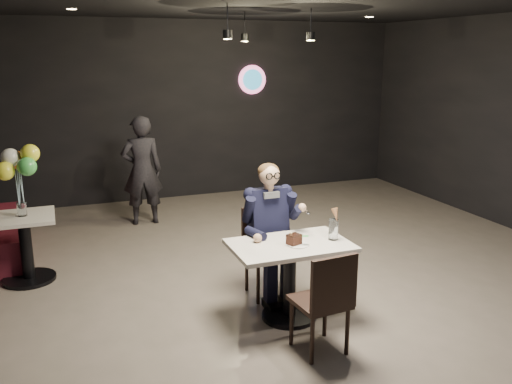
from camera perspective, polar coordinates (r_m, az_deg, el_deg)
name	(u,v)px	position (r m, az deg, el deg)	size (l,w,h in m)	color
floor	(329,294)	(5.83, 7.70, -10.61)	(9.00, 9.00, 0.00)	slate
wall_sign	(252,80)	(9.71, -0.41, 11.74)	(0.50, 0.06, 0.50)	pink
pendant_lights	(261,18)	(7.12, 0.50, 17.85)	(1.40, 1.20, 0.36)	black
main_table	(290,281)	(5.17, 3.55, -9.34)	(1.10, 0.70, 0.75)	silver
chair_far	(268,253)	(5.60, 1.24, -6.43)	(0.42, 0.46, 0.92)	black
chair_near	(320,300)	(4.63, 6.72, -11.18)	(0.42, 0.46, 0.92)	black
seated_man	(268,229)	(5.52, 1.26, -3.91)	(0.60, 0.80, 1.44)	black
dessert_plate	(298,245)	(4.98, 4.46, -5.58)	(0.19, 0.19, 0.01)	white
cake_slice	(294,240)	(4.97, 4.02, -5.02)	(0.12, 0.10, 0.08)	black
mint_leaf	(305,236)	(4.95, 5.23, -4.65)	(0.07, 0.04, 0.01)	green
sundae_glass	(333,229)	(5.14, 8.14, -3.93)	(0.09, 0.09, 0.20)	silver
wafer_cone	(336,215)	(5.09, 8.39, -2.41)	(0.06, 0.06, 0.13)	#C17E4F
booth_bench	(2,218)	(7.43, -25.18, -2.52)	(0.46, 1.86, 0.93)	#4D101E
side_table	(26,246)	(6.47, -23.05, -5.23)	(0.65, 0.65, 0.81)	silver
balloon_vase	(22,209)	(6.35, -23.42, -1.67)	(0.10, 0.10, 0.15)	silver
balloon_bunch	(18,175)	(6.26, -23.76, 1.62)	(0.36, 0.36, 0.60)	yellow
passerby	(142,170)	(8.05, -11.90, 2.24)	(0.58, 0.38, 1.60)	black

